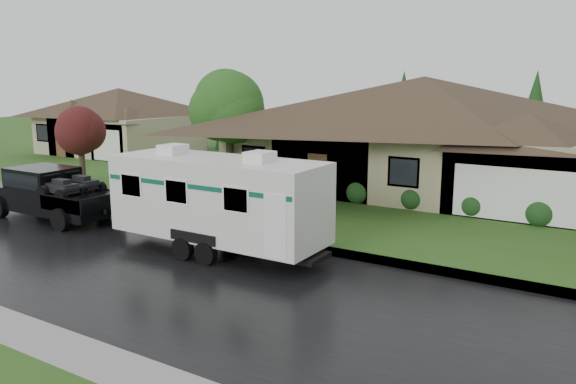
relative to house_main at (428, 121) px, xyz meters
name	(u,v)px	position (x,y,z in m)	size (l,w,h in m)	color
ground	(217,257)	(-2.29, -13.84, -3.59)	(140.00, 140.00, 0.00)	#2F5219
road	(174,275)	(-2.29, -15.84, -3.59)	(140.00, 8.00, 0.01)	black
curb	(257,238)	(-2.29, -11.59, -3.52)	(140.00, 0.50, 0.15)	gray
lawn	(390,183)	(-2.29, 1.16, -3.52)	(140.00, 26.00, 0.15)	#2F5219
house_main	(428,121)	(0.00, 0.00, 0.00)	(19.44, 10.80, 6.90)	#9B8F69
house_far	(120,115)	(-24.07, 2.02, -0.62)	(10.80, 8.64, 5.80)	tan
tree_left_green	(229,108)	(-8.31, -5.20, 0.65)	(3.56, 3.56, 5.90)	#382B1E
tree_red	(80,130)	(-16.39, -7.72, -0.61)	(2.47, 2.47, 4.09)	#382B1E
shrub_row	(385,194)	(-0.29, -4.54, -2.94)	(13.60, 1.00, 1.00)	#143814
pickup_truck	(48,191)	(-11.37, -13.39, -2.47)	(6.26, 2.38, 2.09)	black
travel_trailer	(218,198)	(-2.55, -13.39, -1.75)	(7.72, 2.71, 3.46)	silver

